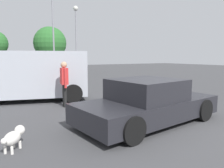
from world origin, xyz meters
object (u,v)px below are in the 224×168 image
at_px(light_post_mid, 76,29).
at_px(light_post_far, 53,17).
at_px(sedan_foreground, 148,103).
at_px(dog, 14,137).
at_px(van_white, 23,74).
at_px(pedestrian, 64,80).

relative_size(light_post_mid, light_post_far, 0.81).
bearing_deg(sedan_foreground, dog, 173.40).
bearing_deg(light_post_far, van_white, -114.50).
height_order(dog, van_white, van_white).
xyz_separation_m(light_post_mid, light_post_far, (-2.18, -0.33, 0.83)).
relative_size(dog, van_white, 0.10).
relative_size(sedan_foreground, van_white, 0.80).
bearing_deg(pedestrian, light_post_mid, 74.14).
relative_size(pedestrian, light_post_mid, 0.27).
bearing_deg(light_post_mid, van_white, -124.35).
xyz_separation_m(sedan_foreground, dog, (-3.52, 0.02, -0.30)).
relative_size(pedestrian, light_post_far, 0.22).
height_order(sedan_foreground, light_post_far, light_post_far).
xyz_separation_m(sedan_foreground, light_post_far, (1.47, 13.80, 4.57)).
bearing_deg(light_post_mid, sedan_foreground, -104.48).
xyz_separation_m(pedestrian, light_post_mid, (5.01, 10.98, 3.31)).
relative_size(sedan_foreground, light_post_far, 0.57).
distance_m(dog, light_post_far, 15.44).
height_order(sedan_foreground, light_post_mid, light_post_mid).
distance_m(sedan_foreground, pedestrian, 3.46).
height_order(dog, light_post_far, light_post_far).
xyz_separation_m(dog, pedestrian, (2.16, 3.12, 0.74)).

